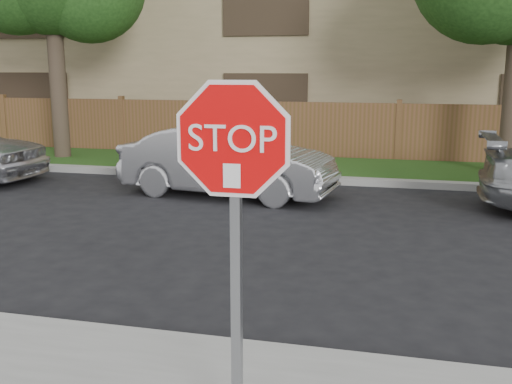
# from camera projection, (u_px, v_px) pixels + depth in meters

# --- Properties ---
(ground) EXTENTS (90.00, 90.00, 0.00)m
(ground) POSITION_uv_depth(u_px,v_px,m) (380.00, 364.00, 5.29)
(ground) COLOR black
(ground) RESTS_ON ground
(far_curb) EXTENTS (70.00, 0.30, 0.15)m
(far_curb) POSITION_uv_depth(u_px,v_px,m) (395.00, 183.00, 13.02)
(far_curb) COLOR gray
(far_curb) RESTS_ON ground
(grass_strip) EXTENTS (70.00, 3.00, 0.12)m
(grass_strip) POSITION_uv_depth(u_px,v_px,m) (396.00, 171.00, 14.59)
(grass_strip) COLOR #1E4714
(grass_strip) RESTS_ON ground
(fence) EXTENTS (70.00, 0.12, 1.60)m
(fence) POSITION_uv_depth(u_px,v_px,m) (398.00, 134.00, 15.96)
(fence) COLOR brown
(fence) RESTS_ON ground
(apartment_building) EXTENTS (35.20, 9.20, 7.20)m
(apartment_building) POSITION_uv_depth(u_px,v_px,m) (404.00, 37.00, 20.71)
(apartment_building) COLOR #92805A
(apartment_building) RESTS_ON ground
(stop_sign) EXTENTS (1.01, 0.13, 2.55)m
(stop_sign) POSITION_uv_depth(u_px,v_px,m) (234.00, 190.00, 3.71)
(stop_sign) COLOR gray
(stop_sign) RESTS_ON sidewalk_near
(sedan_left) EXTENTS (4.47, 2.06, 1.42)m
(sedan_left) POSITION_uv_depth(u_px,v_px,m) (228.00, 161.00, 11.98)
(sedan_left) COLOR silver
(sedan_left) RESTS_ON ground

